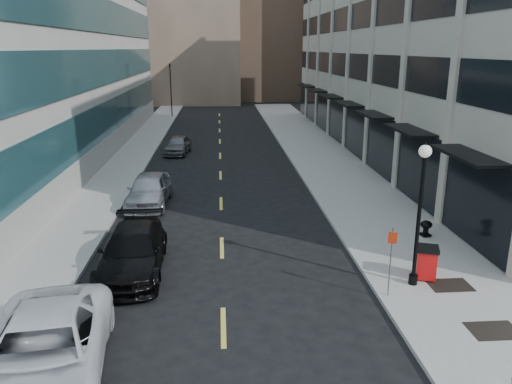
{
  "coord_description": "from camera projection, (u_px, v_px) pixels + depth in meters",
  "views": [
    {
      "loc": [
        0.01,
        -10.86,
        7.8
      ],
      "look_at": [
        1.46,
        8.89,
        2.07
      ],
      "focal_mm": 35.0,
      "sensor_mm": 36.0,
      "label": 1
    }
  ],
  "objects": [
    {
      "name": "ground",
      "position": [
        224.0,
        369.0,
        12.58
      ],
      "size": [
        160.0,
        160.0,
        0.0
      ],
      "primitive_type": "plane",
      "color": "black",
      "rests_on": "ground"
    },
    {
      "name": "sidewalk_right",
      "position": [
        337.0,
        172.0,
        32.24
      ],
      "size": [
        5.0,
        80.0,
        0.15
      ],
      "primitive_type": "cube",
      "color": "gray",
      "rests_on": "ground"
    },
    {
      "name": "sidewalk_left",
      "position": [
        117.0,
        176.0,
        31.26
      ],
      "size": [
        3.0,
        80.0,
        0.15
      ],
      "primitive_type": "cube",
      "color": "gray",
      "rests_on": "ground"
    },
    {
      "name": "building_right",
      "position": [
        445.0,
        31.0,
        37.12
      ],
      "size": [
        15.3,
        46.5,
        18.25
      ],
      "color": "#BCB09F",
      "rests_on": "ground"
    },
    {
      "name": "skyline_tan_near",
      "position": [
        190.0,
        4.0,
        73.54
      ],
      "size": [
        14.0,
        18.0,
        28.0
      ],
      "primitive_type": "cube",
      "color": "#987D63",
      "rests_on": "ground"
    },
    {
      "name": "skyline_tan_far",
      "position": [
        134.0,
        28.0,
        83.26
      ],
      "size": [
        12.0,
        14.0,
        22.0
      ],
      "primitive_type": "cube",
      "color": "#987D63",
      "rests_on": "ground"
    },
    {
      "name": "skyline_stone",
      "position": [
        339.0,
        33.0,
        74.28
      ],
      "size": [
        10.0,
        14.0,
        20.0
      ],
      "primitive_type": "cube",
      "color": "#BCB09F",
      "rests_on": "ground"
    },
    {
      "name": "grate_mid",
      "position": [
        494.0,
        330.0,
        14.02
      ],
      "size": [
        1.4,
        1.0,
        0.01
      ],
      "primitive_type": "cube",
      "color": "black",
      "rests_on": "sidewalk_right"
    },
    {
      "name": "grate_far",
      "position": [
        450.0,
        285.0,
        16.71
      ],
      "size": [
        1.4,
        1.0,
        0.01
      ],
      "primitive_type": "cube",
      "color": "black",
      "rests_on": "sidewalk_right"
    },
    {
      "name": "road_centerline",
      "position": [
        221.0,
        188.0,
        28.86
      ],
      "size": [
        0.15,
        68.2,
        0.01
      ],
      "color": "#D8CC4C",
      "rests_on": "ground"
    },
    {
      "name": "traffic_signal",
      "position": [
        170.0,
        67.0,
        56.58
      ],
      "size": [
        0.66,
        0.66,
        6.98
      ],
      "color": "black",
      "rests_on": "ground"
    },
    {
      "name": "car_white_van",
      "position": [
        45.0,
        352.0,
        11.85
      ],
      "size": [
        3.55,
        6.37,
        1.69
      ],
      "primitive_type": "imported",
      "rotation": [
        0.0,
        0.0,
        0.13
      ],
      "color": "white",
      "rests_on": "ground"
    },
    {
      "name": "car_black_pickup",
      "position": [
        133.0,
        251.0,
        17.88
      ],
      "size": [
        2.36,
        5.5,
        1.58
      ],
      "primitive_type": "imported",
      "rotation": [
        0.0,
        0.0,
        0.03
      ],
      "color": "black",
      "rests_on": "ground"
    },
    {
      "name": "car_silver_sedan",
      "position": [
        149.0,
        190.0,
        25.5
      ],
      "size": [
        2.13,
        4.92,
        1.65
      ],
      "primitive_type": "imported",
      "rotation": [
        0.0,
        0.0,
        -0.04
      ],
      "color": "#9E9FA6",
      "rests_on": "ground"
    },
    {
      "name": "car_grey_sedan",
      "position": [
        178.0,
        145.0,
        38.03
      ],
      "size": [
        2.11,
        4.21,
        1.38
      ],
      "primitive_type": "imported",
      "rotation": [
        0.0,
        0.0,
        -0.12
      ],
      "color": "slate",
      "rests_on": "ground"
    },
    {
      "name": "trash_bin",
      "position": [
        427.0,
        262.0,
        17.04
      ],
      "size": [
        0.91,
        0.91,
        1.17
      ],
      "rotation": [
        0.0,
        0.0,
        -0.33
      ],
      "color": "red",
      "rests_on": "sidewalk_right"
    },
    {
      "name": "lamppost",
      "position": [
        420.0,
        203.0,
        16.02
      ],
      "size": [
        0.4,
        0.4,
        4.86
      ],
      "color": "black",
      "rests_on": "sidewalk_right"
    },
    {
      "name": "sign_post",
      "position": [
        391.0,
        252.0,
        15.61
      ],
      "size": [
        0.27,
        0.1,
        2.32
      ],
      "rotation": [
        0.0,
        0.0,
        -0.27
      ],
      "color": "slate",
      "rests_on": "sidewalk_right"
    },
    {
      "name": "urn_planter",
      "position": [
        426.0,
        227.0,
        20.97
      ],
      "size": [
        0.49,
        0.49,
        0.68
      ],
      "rotation": [
        0.0,
        0.0,
        0.18
      ],
      "color": "black",
      "rests_on": "sidewalk_right"
    }
  ]
}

